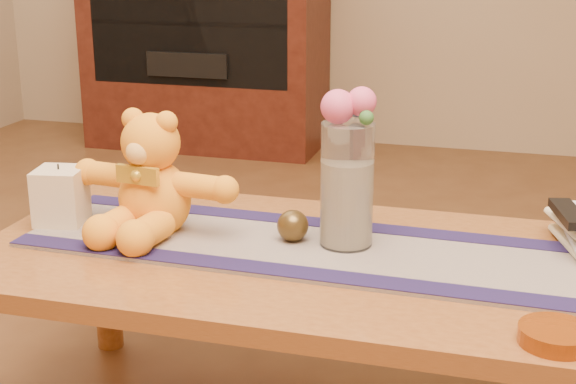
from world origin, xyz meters
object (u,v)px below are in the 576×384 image
(teddy_bear, at_px, (154,174))
(glass_vase, at_px, (347,185))
(book_bottom, at_px, (564,246))
(amber_dish, at_px, (556,336))
(pillar_candle, at_px, (61,196))
(bronze_ball, at_px, (293,226))
(tv_remote, at_px, (569,214))

(teddy_bear, distance_m, glass_vase, 0.42)
(book_bottom, bearing_deg, amber_dish, -109.43)
(teddy_bear, relative_size, book_bottom, 1.68)
(pillar_candle, height_order, book_bottom, pillar_candle)
(glass_vase, distance_m, amber_dish, 0.54)
(bronze_ball, height_order, amber_dish, bronze_ball)
(bronze_ball, bearing_deg, amber_dish, -30.73)
(tv_remote, bearing_deg, teddy_bear, 174.72)
(bronze_ball, distance_m, book_bottom, 0.57)
(bronze_ball, relative_size, amber_dish, 0.56)
(bronze_ball, bearing_deg, teddy_bear, -177.93)
(teddy_bear, distance_m, bronze_ball, 0.32)
(book_bottom, relative_size, tv_remote, 1.39)
(glass_vase, relative_size, amber_dish, 2.14)
(amber_dish, bearing_deg, book_bottom, 86.67)
(pillar_candle, distance_m, bronze_ball, 0.54)
(bronze_ball, bearing_deg, glass_vase, 5.46)
(bronze_ball, relative_size, book_bottom, 0.30)
(glass_vase, relative_size, book_bottom, 1.17)
(book_bottom, bearing_deg, bronze_ball, 175.89)
(glass_vase, height_order, bronze_ball, glass_vase)
(bronze_ball, distance_m, tv_remote, 0.57)
(pillar_candle, xyz_separation_m, book_bottom, (1.09, 0.15, -0.06))
(tv_remote, bearing_deg, amber_dish, -106.82)
(amber_dish, bearing_deg, tv_remote, 86.29)
(glass_vase, xyz_separation_m, amber_dish, (0.42, -0.33, -0.12))
(teddy_bear, xyz_separation_m, tv_remote, (0.87, 0.12, -0.05))
(glass_vase, xyz_separation_m, bronze_ball, (-0.11, -0.01, -0.10))
(teddy_bear, height_order, pillar_candle, teddy_bear)
(tv_remote, xyz_separation_m, amber_dish, (-0.03, -0.42, -0.07))
(tv_remote, relative_size, amber_dish, 1.32)
(bronze_ball, relative_size, tv_remote, 0.42)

